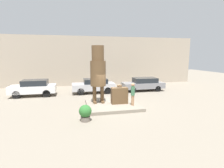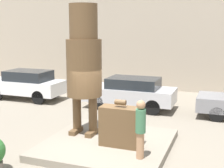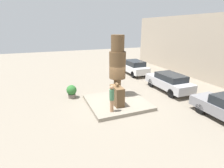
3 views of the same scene
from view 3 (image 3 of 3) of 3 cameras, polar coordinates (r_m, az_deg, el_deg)
ground_plane at (r=12.46m, az=1.64°, el=-6.45°), size 60.00×60.00×0.00m
pedestal at (r=12.42m, az=1.64°, el=-5.97°), size 3.97×3.99×0.23m
statue_figure at (r=12.67m, az=1.80°, el=7.43°), size 1.20×1.20×4.45m
giant_suitcase at (r=11.60m, az=1.66°, el=-3.74°), size 1.27×0.55×1.49m
tourist at (r=10.51m, az=-0.08°, el=-4.40°), size 0.29×0.29×1.70m
parked_car_white at (r=20.02m, az=7.18°, el=5.55°), size 4.23×1.72×1.59m
parked_car_silver at (r=15.39m, az=18.11°, el=0.76°), size 4.41×1.75×1.51m
planter_pot at (r=13.62m, az=-13.05°, el=-2.28°), size 0.76×0.76×1.01m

